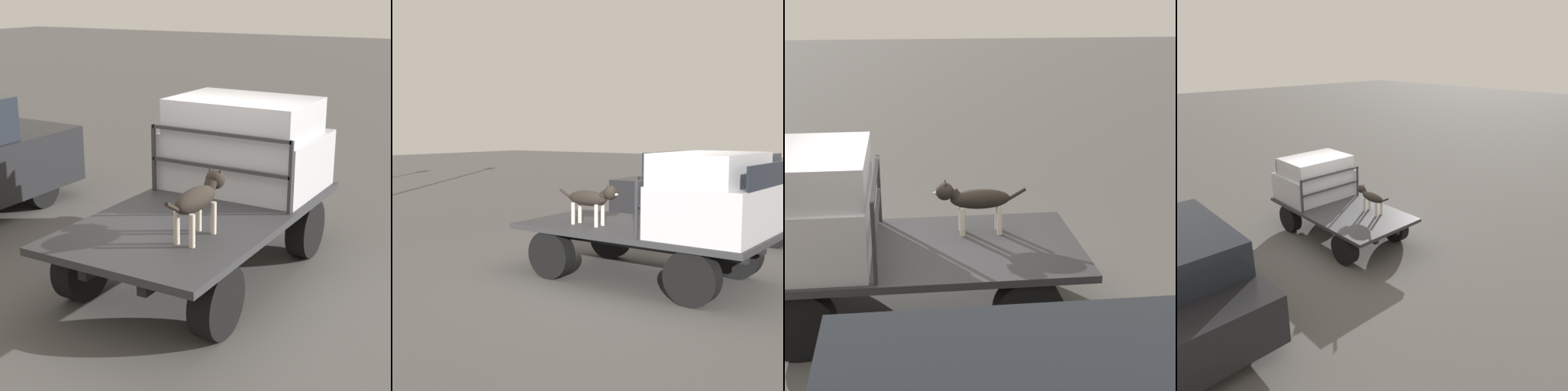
{
  "view_description": "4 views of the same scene",
  "coord_description": "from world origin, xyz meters",
  "views": [
    {
      "loc": [
        -6.03,
        -3.41,
        3.14
      ],
      "look_at": [
        -0.79,
        -0.37,
        1.23
      ],
      "focal_mm": 60.0,
      "sensor_mm": 36.0,
      "label": 1
    },
    {
      "loc": [
        3.96,
        -7.01,
        2.19
      ],
      "look_at": [
        -0.79,
        -0.37,
        1.23
      ],
      "focal_mm": 50.0,
      "sensor_mm": 36.0,
      "label": 2
    },
    {
      "loc": [
        0.06,
        6.67,
        3.51
      ],
      "look_at": [
        -0.79,
        -0.37,
        1.23
      ],
      "focal_mm": 60.0,
      "sensor_mm": 36.0,
      "label": 3
    },
    {
      "loc": [
        -7.09,
        5.48,
        4.5
      ],
      "look_at": [
        -0.79,
        -0.37,
        1.23
      ],
      "focal_mm": 35.0,
      "sensor_mm": 36.0,
      "label": 4
    }
  ],
  "objects": [
    {
      "name": "truck_headboard",
      "position": [
        0.37,
        0.0,
        1.33
      ],
      "size": [
        0.04,
        1.82,
        0.83
      ],
      "color": "#2D2D30",
      "rests_on": "flatbed_truck"
    },
    {
      "name": "ground_plane",
      "position": [
        0.0,
        0.0,
        0.0
      ],
      "size": [
        80.0,
        80.0,
        0.0
      ],
      "primitive_type": "plane",
      "color": "#514F4C"
    },
    {
      "name": "flatbed_truck",
      "position": [
        0.0,
        0.0,
        0.57
      ],
      "size": [
        3.69,
        1.94,
        0.78
      ],
      "color": "black",
      "rests_on": "ground"
    },
    {
      "name": "truck_cab",
      "position": [
        1.09,
        0.0,
        1.31
      ],
      "size": [
        1.35,
        1.82,
        1.12
      ],
      "color": "#B7B7BC",
      "rests_on": "flatbed_truck"
    },
    {
      "name": "parked_sedan",
      "position": [
        -0.53,
        4.08,
        0.86
      ],
      "size": [
        4.54,
        1.79,
        1.73
      ],
      "rotation": [
        0.0,
        0.0,
        0.01
      ],
      "color": "black",
      "rests_on": "ground"
    },
    {
      "name": "dog",
      "position": [
        -0.7,
        -0.37,
        1.19
      ],
      "size": [
        1.09,
        0.23,
        0.65
      ],
      "rotation": [
        0.0,
        0.0,
        0.06
      ],
      "color": "beige",
      "rests_on": "flatbed_truck"
    }
  ]
}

